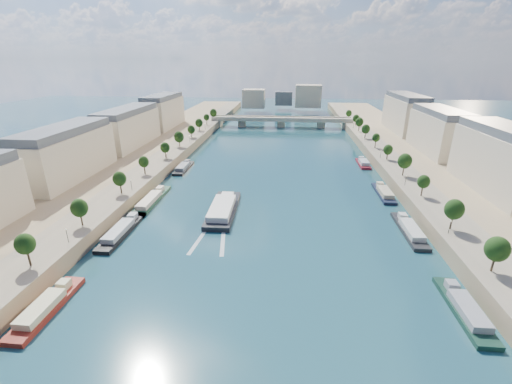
# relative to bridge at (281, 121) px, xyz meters

# --- Properties ---
(ground) EXTENTS (700.00, 700.00, 0.00)m
(ground) POSITION_rel_bridge_xyz_m (0.00, -131.96, -5.08)
(ground) COLOR #0C3035
(ground) RESTS_ON ground
(quay_left) EXTENTS (44.00, 520.00, 5.00)m
(quay_left) POSITION_rel_bridge_xyz_m (-72.00, -131.96, -2.58)
(quay_left) COLOR #9E8460
(quay_left) RESTS_ON ground
(quay_right) EXTENTS (44.00, 520.00, 5.00)m
(quay_right) POSITION_rel_bridge_xyz_m (72.00, -131.96, -2.58)
(quay_right) COLOR #9E8460
(quay_right) RESTS_ON ground
(pave_left) EXTENTS (14.00, 520.00, 0.10)m
(pave_left) POSITION_rel_bridge_xyz_m (-57.00, -131.96, -0.03)
(pave_left) COLOR gray
(pave_left) RESTS_ON quay_left
(pave_right) EXTENTS (14.00, 520.00, 0.10)m
(pave_right) POSITION_rel_bridge_xyz_m (57.00, -131.96, -0.03)
(pave_right) COLOR gray
(pave_right) RESTS_ON quay_right
(trees_left) EXTENTS (4.80, 268.80, 8.26)m
(trees_left) POSITION_rel_bridge_xyz_m (-55.00, -129.96, 5.39)
(trees_left) COLOR #382B1E
(trees_left) RESTS_ON ground
(trees_right) EXTENTS (4.80, 268.80, 8.26)m
(trees_right) POSITION_rel_bridge_xyz_m (55.00, -121.96, 5.39)
(trees_right) COLOR #382B1E
(trees_right) RESTS_ON ground
(lamps_left) EXTENTS (0.36, 200.36, 4.28)m
(lamps_left) POSITION_rel_bridge_xyz_m (-52.50, -141.96, 2.70)
(lamps_left) COLOR black
(lamps_left) RESTS_ON ground
(lamps_right) EXTENTS (0.36, 200.36, 4.28)m
(lamps_right) POSITION_rel_bridge_xyz_m (52.50, -126.96, 2.70)
(lamps_right) COLOR black
(lamps_right) RESTS_ON ground
(buildings_left) EXTENTS (16.00, 226.00, 23.20)m
(buildings_left) POSITION_rel_bridge_xyz_m (-85.00, -119.96, 11.37)
(buildings_left) COLOR beige
(buildings_left) RESTS_ON ground
(buildings_right) EXTENTS (16.00, 226.00, 23.20)m
(buildings_right) POSITION_rel_bridge_xyz_m (85.00, -119.96, 11.37)
(buildings_right) COLOR beige
(buildings_right) RESTS_ON ground
(skyline) EXTENTS (79.00, 42.00, 22.00)m
(skyline) POSITION_rel_bridge_xyz_m (3.19, 87.56, 9.57)
(skyline) COLOR beige
(skyline) RESTS_ON ground
(bridge) EXTENTS (112.00, 12.00, 8.15)m
(bridge) POSITION_rel_bridge_xyz_m (0.00, 0.00, 0.00)
(bridge) COLOR #C1B79E
(bridge) RESTS_ON ground
(tour_barge) EXTENTS (9.83, 31.88, 4.30)m
(tour_barge) POSITION_rel_bridge_xyz_m (-16.51, -167.76, -3.81)
(tour_barge) COLOR black
(tour_barge) RESTS_ON ground
(wake) EXTENTS (10.76, 25.99, 0.04)m
(wake) POSITION_rel_bridge_xyz_m (-16.51, -184.26, -5.06)
(wake) COLOR silver
(wake) RESTS_ON ground
(moored_barges_left) EXTENTS (5.00, 125.14, 3.60)m
(moored_barges_left) POSITION_rel_bridge_xyz_m (-45.50, -171.88, -4.24)
(moored_barges_left) COLOR maroon
(moored_barges_left) RESTS_ON ground
(moored_barges_right) EXTENTS (5.00, 131.66, 3.60)m
(moored_barges_right) POSITION_rel_bridge_xyz_m (45.50, -163.14, -4.24)
(moored_barges_right) COLOR #15362A
(moored_barges_right) RESTS_ON ground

